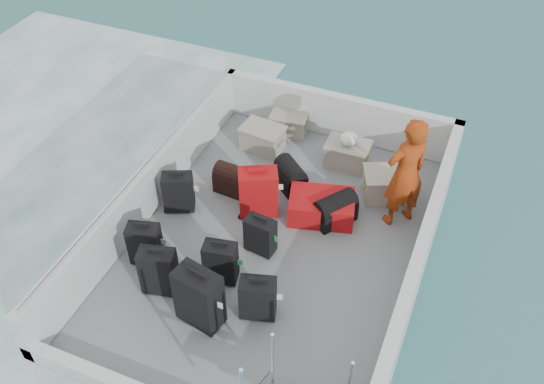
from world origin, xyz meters
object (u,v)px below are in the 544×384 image
at_px(suitcase_5, 258,193).
at_px(crate_2, 347,155).
at_px(suitcase_6, 258,299).
at_px(suitcase_7, 260,236).
at_px(suitcase_0, 159,272).
at_px(crate_3, 388,186).
at_px(suitcase_8, 321,207).
at_px(suitcase_1, 145,244).
at_px(crate_1, 289,124).
at_px(suitcase_2, 178,193).
at_px(crate_0, 263,139).
at_px(suitcase_3, 199,298).
at_px(passenger, 406,173).
at_px(suitcase_4, 221,263).

distance_m(suitcase_5, crate_2, 1.58).
relative_size(suitcase_6, suitcase_7, 1.07).
height_order(suitcase_0, suitcase_7, suitcase_0).
bearing_deg(crate_3, suitcase_8, -134.57).
height_order(suitcase_1, crate_1, suitcase_1).
bearing_deg(crate_3, suitcase_5, -147.31).
bearing_deg(suitcase_8, crate_2, -14.60).
distance_m(suitcase_1, suitcase_5, 1.56).
xyz_separation_m(suitcase_2, crate_2, (1.75, 1.70, -0.11)).
bearing_deg(suitcase_6, suitcase_7, 95.33).
bearing_deg(suitcase_7, crate_3, 59.68).
xyz_separation_m(crate_0, crate_1, (0.22, 0.50, -0.02)).
bearing_deg(suitcase_1, suitcase_5, 38.66).
xyz_separation_m(suitcase_3, suitcase_6, (0.55, 0.31, -0.10)).
distance_m(suitcase_1, crate_0, 2.57).
bearing_deg(suitcase_3, suitcase_8, 83.19).
distance_m(suitcase_6, crate_3, 2.57).
relative_size(suitcase_2, crate_1, 1.10).
relative_size(suitcase_2, crate_2, 0.99).
bearing_deg(suitcase_0, suitcase_3, -31.94).
height_order(suitcase_0, passenger, passenger).
xyz_separation_m(suitcase_0, suitcase_7, (0.81, 0.99, -0.06)).
xyz_separation_m(suitcase_2, suitcase_5, (0.98, 0.33, 0.06)).
distance_m(suitcase_3, suitcase_8, 2.16).
relative_size(suitcase_5, suitcase_7, 1.33).
bearing_deg(suitcase_0, suitcase_1, 125.32).
bearing_deg(suitcase_1, suitcase_7, 13.23).
relative_size(crate_3, passenger, 0.39).
bearing_deg(suitcase_1, crate_2, 41.58).
height_order(suitcase_6, passenger, passenger).
height_order(suitcase_4, crate_1, suitcase_4).
distance_m(suitcase_1, suitcase_2, 0.95).
height_order(suitcase_8, crate_0, crate_0).
bearing_deg(passenger, suitcase_1, -10.97).
bearing_deg(suitcase_3, suitcase_0, 173.98).
bearing_deg(suitcase_7, suitcase_3, -92.35).
height_order(suitcase_7, suitcase_8, suitcase_7).
height_order(suitcase_4, suitcase_8, suitcase_4).
relative_size(suitcase_1, suitcase_3, 0.76).
xyz_separation_m(suitcase_6, crate_0, (-1.12, 2.74, -0.10)).
height_order(suitcase_3, passenger, passenger).
relative_size(suitcase_4, suitcase_8, 0.68).
xyz_separation_m(suitcase_4, crate_2, (0.72, 2.56, -0.11)).
relative_size(suitcase_1, suitcase_6, 1.04).
relative_size(suitcase_1, crate_0, 1.00).
bearing_deg(crate_1, crate_0, -113.39).
bearing_deg(crate_0, crate_2, 5.16).
bearing_deg(suitcase_0, crate_0, 74.91).
xyz_separation_m(suitcase_3, suitcase_5, (-0.09, 1.80, -0.04)).
distance_m(suitcase_4, suitcase_7, 0.63).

